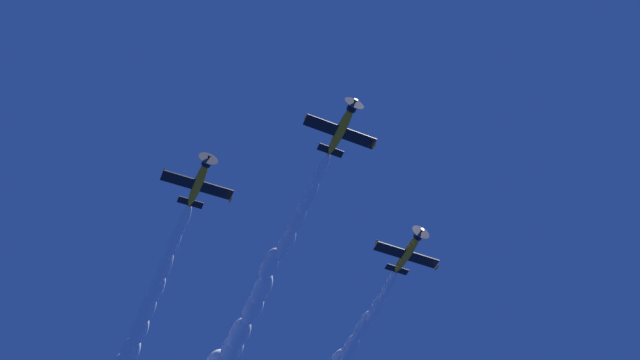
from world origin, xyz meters
The scene contains 5 objects.
airplane_lead centered at (-4.22, -0.37, 86.65)m, with size 7.92×7.55×2.74m.
airplane_left_wingman centered at (16.29, -0.04, 87.48)m, with size 7.90×7.52×3.14m.
airplane_right_wingman centered at (-5.79, 18.49, 86.33)m, with size 7.88×7.59×2.79m.
smoke_trail_lead centered at (16.08, 23.88, 88.74)m, with size 28.78×34.89×5.27m.
smoke_trail_right_wingman centered at (14.53, 42.80, 88.32)m, with size 29.45×34.69×5.02m.
Camera 1 is at (-41.86, -16.62, 1.71)m, focal length 44.44 mm.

